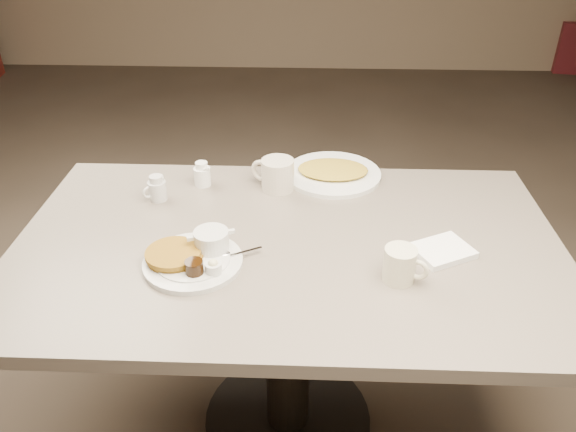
{
  "coord_description": "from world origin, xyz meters",
  "views": [
    {
      "loc": [
        0.05,
        -1.27,
        1.62
      ],
      "look_at": [
        0.0,
        0.02,
        0.82
      ],
      "focal_mm": 35.14,
      "sensor_mm": 36.0,
      "label": 1
    }
  ],
  "objects_px": {
    "creamer_right": "(202,175)",
    "creamer_left": "(157,189)",
    "diner_table": "(288,290)",
    "coffee_mug_far": "(276,174)",
    "hash_plate": "(333,172)",
    "coffee_mug_near": "(401,264)",
    "main_plate": "(194,255)"
  },
  "relations": [
    {
      "from": "creamer_left",
      "to": "creamer_right",
      "type": "xyz_separation_m",
      "value": [
        0.12,
        0.1,
        0.0
      ]
    },
    {
      "from": "coffee_mug_near",
      "to": "creamer_right",
      "type": "xyz_separation_m",
      "value": [
        -0.57,
        0.47,
        -0.01
      ]
    },
    {
      "from": "diner_table",
      "to": "coffee_mug_far",
      "type": "relative_size",
      "value": 9.48
    },
    {
      "from": "main_plate",
      "to": "coffee_mug_far",
      "type": "xyz_separation_m",
      "value": [
        0.19,
        0.4,
        0.03
      ]
    },
    {
      "from": "diner_table",
      "to": "coffee_mug_near",
      "type": "distance_m",
      "value": 0.39
    },
    {
      "from": "main_plate",
      "to": "creamer_left",
      "type": "distance_m",
      "value": 0.36
    },
    {
      "from": "creamer_left",
      "to": "hash_plate",
      "type": "relative_size",
      "value": 0.24
    },
    {
      "from": "coffee_mug_far",
      "to": "hash_plate",
      "type": "bearing_deg",
      "value": 26.76
    },
    {
      "from": "diner_table",
      "to": "coffee_mug_near",
      "type": "bearing_deg",
      "value": -28.81
    },
    {
      "from": "coffee_mug_near",
      "to": "hash_plate",
      "type": "xyz_separation_m",
      "value": [
        -0.15,
        0.55,
        -0.03
      ]
    },
    {
      "from": "diner_table",
      "to": "coffee_mug_near",
      "type": "height_order",
      "value": "coffee_mug_near"
    },
    {
      "from": "coffee_mug_far",
      "to": "creamer_right",
      "type": "relative_size",
      "value": 1.98
    },
    {
      "from": "main_plate",
      "to": "coffee_mug_near",
      "type": "bearing_deg",
      "value": -5.54
    },
    {
      "from": "diner_table",
      "to": "main_plate",
      "type": "height_order",
      "value": "main_plate"
    },
    {
      "from": "main_plate",
      "to": "creamer_right",
      "type": "height_order",
      "value": "creamer_right"
    },
    {
      "from": "coffee_mug_near",
      "to": "coffee_mug_far",
      "type": "relative_size",
      "value": 0.77
    },
    {
      "from": "coffee_mug_far",
      "to": "creamer_right",
      "type": "height_order",
      "value": "coffee_mug_far"
    },
    {
      "from": "coffee_mug_near",
      "to": "main_plate",
      "type": "bearing_deg",
      "value": 174.46
    },
    {
      "from": "coffee_mug_near",
      "to": "hash_plate",
      "type": "distance_m",
      "value": 0.57
    },
    {
      "from": "coffee_mug_near",
      "to": "creamer_left",
      "type": "distance_m",
      "value": 0.78
    },
    {
      "from": "creamer_left",
      "to": "creamer_right",
      "type": "bearing_deg",
      "value": 38.85
    },
    {
      "from": "main_plate",
      "to": "hash_plate",
      "type": "bearing_deg",
      "value": 53.15
    },
    {
      "from": "diner_table",
      "to": "creamer_right",
      "type": "relative_size",
      "value": 18.75
    },
    {
      "from": "diner_table",
      "to": "creamer_right",
      "type": "height_order",
      "value": "creamer_right"
    },
    {
      "from": "coffee_mug_near",
      "to": "creamer_left",
      "type": "xyz_separation_m",
      "value": [
        -0.69,
        0.37,
        -0.01
      ]
    },
    {
      "from": "creamer_right",
      "to": "creamer_left",
      "type": "bearing_deg",
      "value": -141.15
    },
    {
      "from": "coffee_mug_far",
      "to": "hash_plate",
      "type": "height_order",
      "value": "coffee_mug_far"
    },
    {
      "from": "creamer_left",
      "to": "hash_plate",
      "type": "bearing_deg",
      "value": 17.9
    },
    {
      "from": "diner_table",
      "to": "creamer_right",
      "type": "bearing_deg",
      "value": 132.44
    },
    {
      "from": "diner_table",
      "to": "creamer_left",
      "type": "bearing_deg",
      "value": 152.26
    },
    {
      "from": "coffee_mug_near",
      "to": "creamer_left",
      "type": "bearing_deg",
      "value": 151.82
    },
    {
      "from": "diner_table",
      "to": "coffee_mug_far",
      "type": "height_order",
      "value": "coffee_mug_far"
    }
  ]
}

